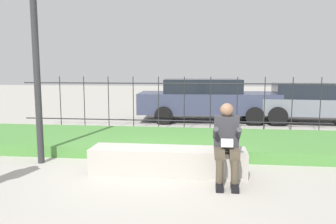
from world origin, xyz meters
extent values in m
plane|color=#A8A399|center=(0.00, 0.00, 0.00)|extent=(60.00, 60.00, 0.00)
cube|color=#ADA89E|center=(0.35, 0.00, 0.22)|extent=(2.62, 0.59, 0.43)
cube|color=gray|center=(0.35, 0.00, 0.04)|extent=(2.51, 0.54, 0.08)
cube|color=black|center=(1.20, -0.69, 0.04)|extent=(0.11, 0.26, 0.09)
cylinder|color=#4C4233|center=(1.20, -0.63, 0.26)|extent=(0.11, 0.11, 0.34)
cube|color=#4C4233|center=(1.20, -0.42, 0.49)|extent=(0.15, 0.42, 0.13)
cube|color=black|center=(1.42, -0.69, 0.04)|extent=(0.11, 0.26, 0.09)
cylinder|color=#4C4233|center=(1.42, -0.63, 0.26)|extent=(0.11, 0.11, 0.34)
cube|color=#4C4233|center=(1.42, -0.42, 0.49)|extent=(0.15, 0.42, 0.13)
cube|color=#333338|center=(1.31, -0.21, 0.76)|extent=(0.38, 0.24, 0.54)
sphere|color=#8C664C|center=(1.31, -0.23, 1.13)|extent=(0.21, 0.21, 0.21)
cylinder|color=#333338|center=(1.14, -0.37, 0.78)|extent=(0.08, 0.29, 0.24)
cylinder|color=#333338|center=(1.48, -0.37, 0.78)|extent=(0.08, 0.29, 0.24)
cube|color=beige|center=(1.31, -0.47, 0.65)|extent=(0.18, 0.09, 0.13)
cube|color=#4C893D|center=(0.00, 1.94, 0.11)|extent=(10.76, 2.47, 0.23)
cylinder|color=#232326|center=(0.00, 3.78, 0.31)|extent=(8.76, 0.03, 0.03)
cylinder|color=#232326|center=(0.00, 3.78, 1.37)|extent=(8.76, 0.03, 0.03)
cylinder|color=#232326|center=(-4.02, 3.78, 0.78)|extent=(0.02, 0.02, 1.55)
cylinder|color=#232326|center=(-3.29, 3.78, 0.78)|extent=(0.02, 0.02, 1.55)
cylinder|color=#232326|center=(-2.56, 3.78, 0.78)|extent=(0.02, 0.02, 1.55)
cylinder|color=#232326|center=(-1.83, 3.78, 0.78)|extent=(0.02, 0.02, 1.55)
cylinder|color=#232326|center=(-1.10, 3.78, 0.78)|extent=(0.02, 0.02, 1.55)
cylinder|color=#232326|center=(-0.37, 3.78, 0.78)|extent=(0.02, 0.02, 1.55)
cylinder|color=#232326|center=(0.37, 3.78, 0.78)|extent=(0.02, 0.02, 1.55)
cylinder|color=#232326|center=(1.10, 3.78, 0.78)|extent=(0.02, 0.02, 1.55)
cylinder|color=#232326|center=(1.83, 3.78, 0.78)|extent=(0.02, 0.02, 1.55)
cylinder|color=#232326|center=(2.56, 3.78, 0.78)|extent=(0.02, 0.02, 1.55)
cylinder|color=#232326|center=(3.29, 3.78, 0.78)|extent=(0.02, 0.02, 1.55)
cylinder|color=#232326|center=(4.02, 3.78, 0.78)|extent=(0.02, 0.02, 1.55)
cube|color=slate|center=(4.60, 5.88, 0.57)|extent=(4.45, 2.11, 0.53)
cube|color=black|center=(4.43, 5.89, 1.06)|extent=(2.49, 1.76, 0.46)
cylinder|color=black|center=(3.20, 5.08, 0.30)|extent=(0.62, 0.24, 0.60)
cylinder|color=black|center=(3.32, 6.86, 0.30)|extent=(0.62, 0.24, 0.60)
cube|color=#383D56|center=(1.01, 5.87, 0.63)|extent=(4.73, 2.02, 0.68)
cube|color=black|center=(0.83, 5.86, 1.20)|extent=(2.64, 1.69, 0.46)
cylinder|color=black|center=(2.50, 5.10, 0.29)|extent=(0.60, 0.23, 0.58)
cylinder|color=black|center=(2.40, 6.81, 0.29)|extent=(0.60, 0.23, 0.58)
cylinder|color=black|center=(-0.37, 4.93, 0.29)|extent=(0.60, 0.23, 0.58)
cylinder|color=black|center=(-0.47, 6.64, 0.29)|extent=(0.60, 0.23, 0.58)
cylinder|color=#2D2D30|center=(-2.10, 0.33, 1.91)|extent=(0.12, 0.12, 3.83)
camera|label=1|loc=(1.00, -5.35, 1.75)|focal=35.00mm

